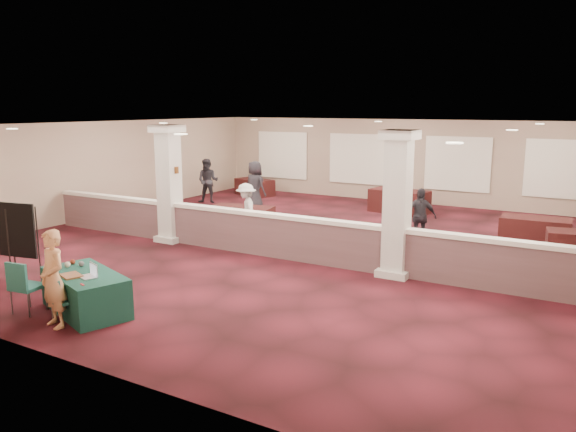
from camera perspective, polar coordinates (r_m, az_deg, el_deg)
The scene contains 32 objects.
ground at distance 15.23m, azimuth 1.98°, elevation -2.94°, with size 16.00×16.00×0.00m, color #4C131C.
wall_back at distance 22.25m, azimuth 11.83°, elevation 5.47°, with size 16.00×0.04×3.20m, color gray.
wall_front at distance 8.84m, azimuth -23.29°, elevation -3.53°, with size 16.00×0.04×3.20m, color gray.
wall_left at distance 19.95m, azimuth -18.76°, elevation 4.49°, with size 0.04×16.00×3.20m, color gray.
ceiling at distance 14.78m, azimuth 2.07°, elevation 9.18°, with size 16.00×16.00×0.02m, color white.
partition_wall at distance 13.83m, azimuth -0.94°, elevation -1.97°, with size 15.60×0.28×1.10m.
column_left at distance 15.70m, azimuth -11.98°, elevation 3.33°, with size 0.72×0.72×3.20m.
column_right at distance 12.37m, azimuth 11.05°, elevation 1.32°, with size 0.72×0.72×3.20m.
sconce_left at distance 15.85m, azimuth -12.79°, elevation 4.69°, with size 0.12×0.12×0.18m.
sconce_right at distance 15.47m, azimuth -11.26°, elevation 4.61°, with size 0.12×0.12×0.18m.
near_table at distance 10.92m, azimuth -19.87°, elevation -7.31°, with size 1.91×0.96×0.73m, color #0E362D.
conf_chair_main at distance 10.44m, azimuth -22.08°, elevation -7.60°, with size 0.49×0.49×0.83m.
conf_chair_side at distance 11.18m, azimuth -25.30°, elevation -6.17°, with size 0.55×0.56×0.98m.
easel_board at distance 13.35m, azimuth -25.85°, elevation -1.37°, with size 0.98×0.56×1.68m.
woman at distance 10.27m, azimuth -22.76°, elevation -5.91°, with size 0.61×0.40×1.68m, color #EC9E66.
far_table_front_left at distance 16.82m, azimuth -4.77°, elevation -0.32°, with size 1.85×0.93×0.75m, color black.
far_table_front_center at distance 15.08m, azimuth 5.14°, elevation -1.85°, with size 1.60×0.80×0.65m, color black.
far_table_back_left at distance 23.68m, azimuth -3.41°, elevation 2.94°, with size 1.68×0.84×0.68m, color black.
far_table_back_center at distance 20.12m, azimuth 11.23°, elevation 1.48°, with size 1.99×0.99×0.81m, color black.
far_table_back_right at distance 16.66m, azimuth 23.79°, elevation -1.40°, with size 1.78×0.89×0.72m, color black.
attendee_a at distance 21.89m, azimuth -8.13°, elevation 3.54°, with size 0.82×0.46×1.71m, color black.
attendee_b at distance 16.08m, azimuth -4.27°, elevation 0.60°, with size 0.99×0.45×1.55m, color beige.
attendee_c at distance 15.45m, azimuth 13.21°, elevation -0.08°, with size 0.91×0.43×1.55m, color black.
attendee_d at distance 20.03m, azimuth -3.38°, elevation 3.04°, with size 0.88×0.48×1.78m, color black.
laptop_base at distance 10.53m, azimuth -19.67°, elevation -5.84°, with size 0.33×0.23×0.02m, color silver.
laptop_screen at distance 10.53m, azimuth -19.13°, elevation -5.12°, with size 0.33×0.01×0.22m, color silver.
screen_glow at distance 10.53m, azimuth -19.16°, elevation -5.20°, with size 0.30×0.00×0.19m, color silver.
knitting at distance 10.69m, azimuth -21.17°, elevation -5.66°, with size 0.40×0.30×0.03m, color #B65B1D.
yarn_cream at distance 11.28m, azimuth -21.50°, elevation -4.62°, with size 0.11×0.11×0.11m, color beige.
yarn_red at distance 11.46m, azimuth -21.04°, elevation -4.36°, with size 0.10×0.10×0.10m, color maroon.
yarn_grey at distance 11.25m, azimuth -20.26°, elevation -4.58°, with size 0.10×0.10×0.10m, color #535458.
scissors at distance 10.14m, azimuth -20.17°, elevation -6.54°, with size 0.12×0.03×0.01m, color red.
Camera 1 is at (6.95, -13.03, 3.69)m, focal length 35.00 mm.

